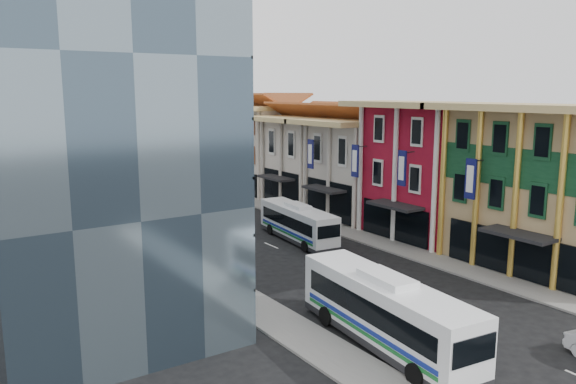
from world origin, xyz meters
TOP-DOWN VIEW (x-y plane):
  - ground at (0.00, 0.00)m, footprint 200.00×200.00m
  - sidewalk_right at (8.50, 22.00)m, footprint 3.00×90.00m
  - sidewalk_left at (-8.50, 22.00)m, footprint 3.00×90.00m
  - shophouse_tan at (14.00, 5.00)m, footprint 8.00×14.00m
  - shophouse_red at (14.00, 17.00)m, footprint 8.00×10.00m
  - shophouse_cream_near at (14.00, 26.50)m, footprint 8.00×9.00m
  - shophouse_cream_mid at (14.00, 35.50)m, footprint 8.00×9.00m
  - shophouse_cream_far at (14.00, 46.00)m, footprint 8.00×12.00m
  - office_tower at (-17.00, 19.00)m, footprint 12.00×26.00m
  - office_block_far at (-16.00, 42.00)m, footprint 10.00×18.00m
  - bus_left_near at (-5.40, 2.00)m, footprint 4.15×12.61m
  - bus_left_far at (-2.00, 35.57)m, footprint 5.38×9.76m
  - bus_right at (2.88, 22.07)m, footprint 3.60×10.87m

SIDE VIEW (x-z plane):
  - ground at x=0.00m, z-range 0.00..0.00m
  - sidewalk_right at x=8.50m, z-range 0.00..0.15m
  - sidewalk_left at x=-8.50m, z-range 0.00..0.15m
  - bus_left_far at x=-2.00m, z-range 0.00..3.07m
  - bus_right at x=2.88m, z-range 0.00..3.42m
  - bus_left_near at x=-5.40m, z-range 0.00..3.97m
  - shophouse_cream_near at x=14.00m, z-range 0.00..10.00m
  - shophouse_cream_mid at x=14.00m, z-range 0.00..10.00m
  - shophouse_cream_far at x=14.00m, z-range 0.00..11.00m
  - shophouse_tan at x=14.00m, z-range 0.00..12.00m
  - shophouse_red at x=14.00m, z-range 0.00..12.00m
  - office_block_far at x=-16.00m, z-range 0.00..14.00m
  - office_tower at x=-17.00m, z-range 0.00..30.00m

